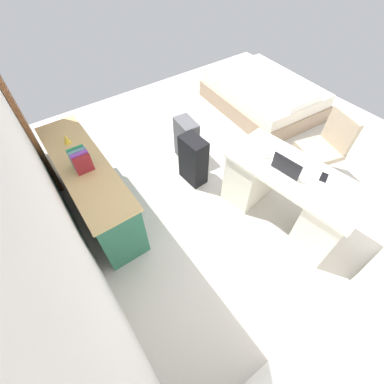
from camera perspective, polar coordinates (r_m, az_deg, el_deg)
ground_plane at (r=3.93m, az=9.99°, el=5.69°), size 5.65×5.65×0.00m
wall_back at (r=2.27m, az=-32.35°, el=6.34°), size 4.01×0.10×2.79m
door_wooden at (r=3.71m, az=-33.73°, el=14.80°), size 0.88×0.05×2.04m
desk at (r=3.16m, az=19.71°, el=-0.53°), size 1.52×0.85×0.76m
office_chair at (r=3.83m, az=26.22°, el=7.76°), size 0.57×0.57×0.94m
credenza at (r=3.26m, az=-20.80°, el=0.93°), size 1.80×0.48×0.78m
bed at (r=5.09m, az=15.05°, el=19.52°), size 1.99×1.53×0.58m
suitcase_black at (r=3.45m, az=0.28°, el=6.84°), size 0.37×0.24×0.68m
suitcase_spare_grey at (r=3.80m, az=-1.21°, el=11.13°), size 0.38×0.25×0.63m
laptop at (r=2.86m, az=20.06°, el=4.96°), size 0.34×0.26×0.21m
computer_mouse at (r=2.98m, az=16.25°, el=7.53°), size 0.07×0.11×0.03m
cell_phone_near_laptop at (r=2.97m, az=26.62°, el=2.87°), size 0.11×0.15×0.01m
book_row at (r=2.87m, az=-22.93°, el=6.41°), size 0.20×0.17×0.23m
figurine_small at (r=3.29m, az=-25.53°, el=10.31°), size 0.08×0.08×0.11m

